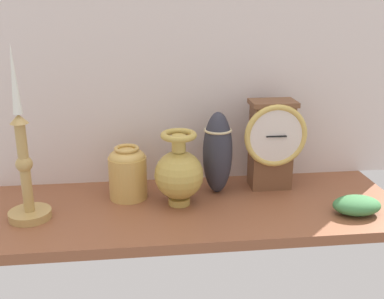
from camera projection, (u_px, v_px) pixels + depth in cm
name	position (u px, v px, depth cm)	size (l,w,h in cm)	color
ground_plane	(192.00, 210.00, 111.63)	(100.00, 36.00, 2.40)	brown
back_wall	(183.00, 57.00, 118.54)	(120.00, 2.00, 65.00)	silver
mantel_clock	(272.00, 142.00, 118.10)	(15.79, 8.48, 22.76)	brown
candlestick_tall_left	(25.00, 172.00, 101.47)	(9.38, 9.38, 38.62)	tan
brass_vase_bulbous	(179.00, 173.00, 109.68)	(11.60, 11.60, 17.87)	gold
brass_vase_jar	(128.00, 171.00, 113.68)	(9.27, 9.27, 13.12)	tan
tall_ceramic_vase	(218.00, 152.00, 115.74)	(7.33, 7.33, 20.83)	#2F2F3A
ivy_sprig	(357.00, 205.00, 106.51)	(11.07, 7.75, 4.14)	#408047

